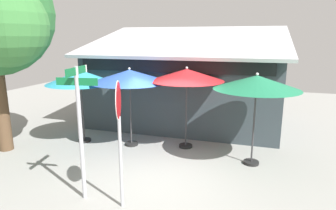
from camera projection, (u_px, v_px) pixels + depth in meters
ground_plane at (161, 174)px, 7.87m from camera, size 28.00×28.00×0.10m
cafe_building at (186, 85)px, 12.32m from camera, size 7.93×5.12×4.07m
street_sign_post at (80, 120)px, 6.22m from camera, size 0.89×0.95×2.99m
stop_sign at (119, 121)px, 5.86m from camera, size 0.28×0.75×2.74m
patio_umbrella_teal_left at (80, 77)px, 9.72m from camera, size 2.28×2.28×2.58m
patio_umbrella_royal_blue_center at (130, 76)px, 9.35m from camera, size 2.56×2.56×2.63m
patio_umbrella_crimson_right at (187, 75)px, 9.15m from camera, size 2.38×2.38×2.67m
patio_umbrella_forest_green_far_right at (257, 83)px, 7.87m from camera, size 2.35×2.35×2.64m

